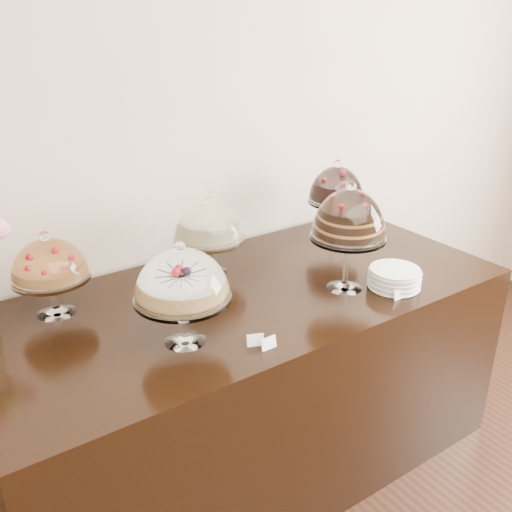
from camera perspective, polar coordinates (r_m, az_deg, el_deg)
wall_back at (r=2.80m, az=-1.99°, el=13.46°), size 5.00×0.04×3.00m
display_counter at (r=2.63m, az=-0.63°, el=-12.30°), size 2.20×1.00×0.90m
cake_stand_sugar_sponge at (r=1.96m, az=-7.44°, el=-2.36°), size 0.34×0.34×0.38m
cake_stand_choco_layer at (r=2.33m, az=9.29°, el=3.74°), size 0.31×0.31×0.47m
cake_stand_cheesecake at (r=2.48m, az=-4.69°, el=3.06°), size 0.32×0.32×0.36m
cake_stand_dark_choco at (r=2.87m, az=8.05°, el=6.73°), size 0.28×0.28×0.41m
cake_stand_fruit_tart at (r=2.27m, az=-19.99°, el=-0.70°), size 0.30×0.30×0.34m
plate_stack at (r=2.48m, az=13.67°, el=-2.16°), size 0.22×0.22×0.08m
price_card_left at (r=2.00m, az=1.28°, el=-8.71°), size 0.06×0.02×0.04m
price_card_right at (r=2.40m, az=14.17°, el=-3.69°), size 0.06×0.02×0.04m
price_card_extra at (r=2.02m, az=-0.07°, el=-8.42°), size 0.06×0.04×0.04m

